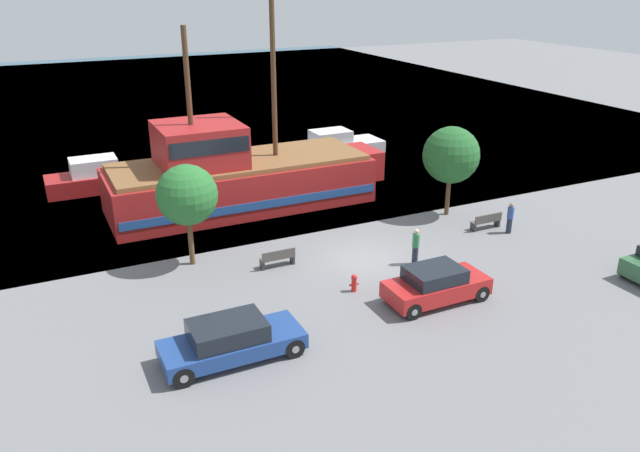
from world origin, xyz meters
name	(u,v)px	position (x,y,z in m)	size (l,w,h in m)	color
ground_plane	(366,260)	(0.00, 0.00, 0.00)	(160.00, 160.00, 0.00)	slate
water_surface	(160,100)	(0.00, 44.00, 0.00)	(80.00, 80.00, 0.00)	#33566B
pirate_ship	(236,176)	(-3.05, 9.44, 1.79)	(15.87, 5.39, 11.23)	#A31E1E
moored_boat_dockside	(102,177)	(-9.54, 15.90, 0.75)	(6.73, 2.29, 2.02)	maroon
moored_boat_outer	(335,145)	(7.02, 16.98, 0.66)	(6.84, 2.57, 1.78)	silver
parked_car_curb_front	(436,285)	(0.55, -4.64, 0.74)	(4.23, 1.89, 1.50)	#B21E1E
parked_car_curb_rear	(231,340)	(-8.14, -4.97, 0.73)	(4.87, 1.96, 1.46)	navy
fire_hydrant	(354,282)	(-2.00, -2.47, 0.41)	(0.42, 0.25, 0.76)	red
bench_promenade_east	(278,258)	(-3.97, 1.07, 0.43)	(1.59, 0.45, 0.85)	#4C4742
bench_promenade_west	(487,221)	(7.46, 0.57, 0.44)	(1.68, 0.45, 0.85)	#4C4742
pedestrian_walking_near	(416,246)	(1.76, -1.36, 0.88)	(0.32, 0.32, 1.72)	#232838
pedestrian_walking_far	(510,218)	(8.16, -0.34, 0.81)	(0.32, 0.32, 1.61)	#232838
tree_row_east	(187,195)	(-7.37, 3.06, 3.31)	(2.70, 2.70, 4.68)	brown
tree_row_mideast	(451,155)	(6.90, 3.22, 3.36)	(3.03, 3.03, 4.88)	brown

